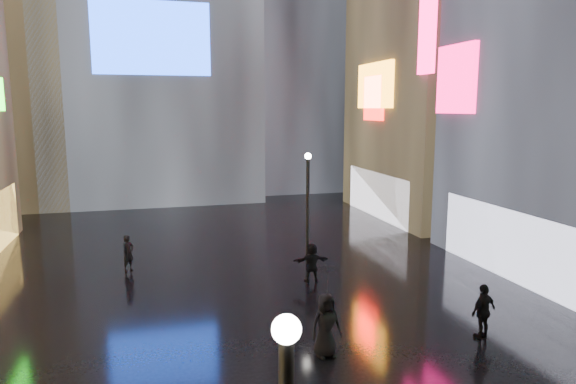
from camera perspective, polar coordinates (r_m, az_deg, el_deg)
name	(u,v)px	position (r m, az deg, el deg)	size (l,w,h in m)	color
ground	(239,278)	(22.46, -5.44, -9.45)	(140.00, 140.00, 0.00)	black
building_right_far	(452,3)	(37.23, 17.71, 19.36)	(10.28, 12.00, 28.00)	black
lamp_far	(308,202)	(23.64, 2.21, -1.09)	(0.30, 0.30, 5.20)	black
pedestrian_3	(483,311)	(17.70, 20.89, -12.26)	(1.03, 0.43, 1.77)	black
pedestrian_4	(326,325)	(15.48, 4.24, -14.53)	(0.93, 0.61, 1.91)	black
pedestrian_5	(312,262)	(21.69, 2.64, -7.82)	(1.53, 0.49, 1.65)	black
pedestrian_6	(128,253)	(24.09, -17.33, -6.51)	(0.59, 0.39, 1.63)	black
umbrella_2	(327,279)	(14.98, 4.30, -9.67)	(0.94, 0.96, 0.86)	black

